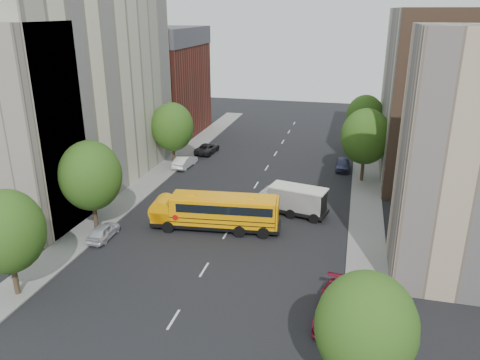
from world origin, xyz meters
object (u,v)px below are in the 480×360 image
at_px(street_tree_3, 366,328).
at_px(street_tree_0, 6,232).
at_px(street_tree_2, 172,127).
at_px(street_tree_5, 365,116).
at_px(school_bus, 215,210).
at_px(parked_car_4, 343,164).
at_px(parked_car_2, 207,148).
at_px(street_tree_4, 365,137).
at_px(street_tree_1, 91,176).
at_px(parked_car_3, 336,307).
at_px(parked_car_0, 103,231).
at_px(safari_truck, 293,200).
at_px(parked_car_1, 185,161).

bearing_deg(street_tree_3, street_tree_0, 169.70).
distance_m(street_tree_2, street_tree_5, 25.06).
relative_size(school_bus, parked_car_4, 2.88).
bearing_deg(street_tree_0, parked_car_2, 86.31).
height_order(street_tree_4, parked_car_2, street_tree_4).
distance_m(street_tree_0, school_bus, 16.28).
relative_size(street_tree_0, street_tree_5, 0.99).
height_order(street_tree_2, parked_car_2, street_tree_2).
bearing_deg(street_tree_4, street_tree_1, -140.71).
bearing_deg(street_tree_2, street_tree_4, 0.00).
distance_m(street_tree_0, parked_car_3, 21.09).
relative_size(street_tree_1, school_bus, 0.70).
xyz_separation_m(street_tree_2, street_tree_5, (22.00, 12.00, -0.12)).
bearing_deg(street_tree_1, parked_car_2, 84.80).
xyz_separation_m(street_tree_1, parked_car_0, (1.40, -1.28, -4.32)).
distance_m(street_tree_1, safari_truck, 17.87).
height_order(street_tree_3, school_bus, street_tree_3).
height_order(street_tree_1, parked_car_4, street_tree_1).
xyz_separation_m(street_tree_1, street_tree_3, (22.00, -14.00, -0.50)).
bearing_deg(safari_truck, parked_car_1, 156.27).
bearing_deg(street_tree_1, street_tree_3, -32.47).
bearing_deg(street_tree_1, street_tree_5, 53.75).
distance_m(street_tree_0, street_tree_1, 10.00).
bearing_deg(street_tree_3, street_tree_4, 90.00).
distance_m(parked_car_1, parked_car_3, 31.78).
distance_m(school_bus, safari_truck, 7.71).
height_order(street_tree_5, parked_car_3, street_tree_5).
bearing_deg(street_tree_1, parked_car_0, -42.45).
bearing_deg(parked_car_1, parked_car_2, -92.47).
height_order(street_tree_4, street_tree_5, street_tree_4).
bearing_deg(safari_truck, parked_car_0, -136.88).
relative_size(street_tree_3, parked_car_0, 1.91).
distance_m(street_tree_5, safari_truck, 23.67).
bearing_deg(parked_car_2, street_tree_3, 121.68).
relative_size(street_tree_0, parked_car_2, 1.59).
bearing_deg(safari_truck, street_tree_3, -61.75).
distance_m(street_tree_3, street_tree_4, 32.01).
relative_size(street_tree_5, school_bus, 0.67).
distance_m(street_tree_0, street_tree_3, 22.36).
bearing_deg(parked_car_1, street_tree_2, 1.70).
relative_size(street_tree_2, street_tree_3, 1.08).
distance_m(street_tree_5, parked_car_2, 21.04).
distance_m(parked_car_1, parked_car_4, 18.75).
relative_size(school_bus, parked_car_3, 2.07).
xyz_separation_m(street_tree_3, street_tree_4, (0.00, 32.00, 0.62)).
bearing_deg(parked_car_0, street_tree_3, 146.33).
xyz_separation_m(street_tree_4, school_bus, (-12.20, -15.33, -3.33)).
bearing_deg(school_bus, parked_car_2, 103.39).
bearing_deg(parked_car_2, parked_car_3, 124.45).
xyz_separation_m(street_tree_0, school_bus, (9.80, 12.67, -2.90)).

